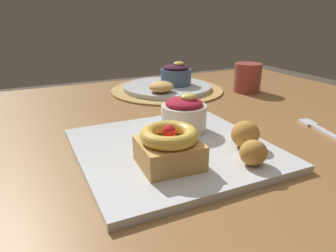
{
  "coord_description": "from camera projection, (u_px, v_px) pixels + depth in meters",
  "views": [
    {
      "loc": [
        -0.16,
        -0.49,
        0.95
      ],
      "look_at": [
        0.05,
        -0.05,
        0.77
      ],
      "focal_mm": 33.17,
      "sensor_mm": 36.0,
      "label": 1
    }
  ],
  "objects": [
    {
      "name": "fritter_middle",
      "position": [
        245.0,
        134.0,
        0.51
      ],
      "size": [
        0.05,
        0.05,
        0.04
      ],
      "primitive_type": "ellipsoid",
      "color": "#BC7F38",
      "rests_on": "front_plate"
    },
    {
      "name": "fritter_front",
      "position": [
        253.0,
        153.0,
        0.45
      ],
      "size": [
        0.04,
        0.04,
        0.04
      ],
      "primitive_type": "ellipsoid",
      "color": "#BC7F38",
      "rests_on": "front_plate"
    },
    {
      "name": "front_plate",
      "position": [
        173.0,
        149.0,
        0.52
      ],
      "size": [
        0.31,
        0.31,
        0.01
      ],
      "primitive_type": "cube",
      "color": "silver",
      "rests_on": "dining_table"
    },
    {
      "name": "back_plate",
      "position": [
        167.0,
        87.0,
        0.92
      ],
      "size": [
        0.26,
        0.26,
        0.01
      ],
      "primitive_type": "cylinder",
      "color": "silver",
      "rests_on": "woven_placemat"
    },
    {
      "name": "cake_slice",
      "position": [
        169.0,
        147.0,
        0.45
      ],
      "size": [
        0.09,
        0.09,
        0.06
      ],
      "rotation": [
        0.0,
        0.0,
        -0.06
      ],
      "color": "tan",
      "rests_on": "front_plate"
    },
    {
      "name": "coffee_mug",
      "position": [
        247.0,
        78.0,
        0.91
      ],
      "size": [
        0.08,
        0.08,
        0.08
      ],
      "primitive_type": "cylinder",
      "color": "#993D33",
      "rests_on": "dining_table"
    },
    {
      "name": "fork",
      "position": [
        318.0,
        128.0,
        0.62
      ],
      "size": [
        0.05,
        0.13,
        0.0
      ],
      "rotation": [
        0.0,
        0.0,
        1.32
      ],
      "color": "silver",
      "rests_on": "dining_table"
    },
    {
      "name": "dining_table",
      "position": [
        133.0,
        183.0,
        0.59
      ],
      "size": [
        1.48,
        1.06,
        0.73
      ],
      "color": "brown",
      "rests_on": "ground_plane"
    },
    {
      "name": "back_pastry",
      "position": [
        161.0,
        87.0,
        0.84
      ],
      "size": [
        0.07,
        0.07,
        0.03
      ],
      "primitive_type": "ellipsoid",
      "color": "tan",
      "rests_on": "back_plate"
    },
    {
      "name": "woven_placemat",
      "position": [
        167.0,
        90.0,
        0.93
      ],
      "size": [
        0.33,
        0.33,
        0.0
      ],
      "primitive_type": "cylinder",
      "color": "#AD894C",
      "rests_on": "dining_table"
    },
    {
      "name": "berry_ramekin",
      "position": [
        184.0,
        114.0,
        0.58
      ],
      "size": [
        0.08,
        0.08,
        0.07
      ],
      "color": "silver",
      "rests_on": "front_plate"
    },
    {
      "name": "back_ramekin",
      "position": [
        176.0,
        75.0,
        0.92
      ],
      "size": [
        0.09,
        0.09,
        0.07
      ],
      "color": "#3D5675",
      "rests_on": "back_plate"
    }
  ]
}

